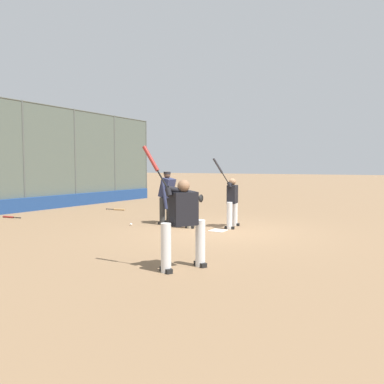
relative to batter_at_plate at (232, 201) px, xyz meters
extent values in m
plane|color=#846647|center=(0.72, -0.09, -0.80)|extent=(160.00, 160.00, 0.00)
cube|color=white|center=(0.72, -0.09, -0.79)|extent=(0.43, 0.43, 0.01)
cylinder|color=#515651|center=(-7.15, -8.86, 1.43)|extent=(0.08, 0.08, 4.45)
cylinder|color=#515651|center=(-4.53, -8.86, 1.43)|extent=(0.08, 0.08, 4.45)
cylinder|color=#515651|center=(-1.90, -8.86, 1.43)|extent=(0.08, 0.08, 4.45)
cylinder|color=#515651|center=(0.72, -8.86, 1.43)|extent=(0.08, 0.08, 4.45)
cube|color=#515B51|center=(0.72, -8.86, 1.43)|extent=(15.75, 0.01, 4.45)
cylinder|color=#515651|center=(0.72, -8.86, 3.62)|extent=(15.75, 0.06, 0.06)
cube|color=navy|center=(0.72, -8.76, -0.52)|extent=(15.44, 0.18, 0.56)
cube|color=slate|center=(0.09, -11.44, -0.74)|extent=(11.03, 3.05, 0.12)
cube|color=slate|center=(0.09, -10.34, -0.58)|extent=(11.03, 0.55, 0.44)
cube|color=#B7BABC|center=(0.09, -10.34, -0.32)|extent=(11.03, 0.24, 0.08)
cube|color=slate|center=(0.09, -10.89, -0.42)|extent=(11.03, 0.55, 0.76)
cube|color=#B7BABC|center=(0.09, -10.89, 0.00)|extent=(11.03, 0.24, 0.08)
cube|color=slate|center=(0.09, -11.44, -0.26)|extent=(11.03, 0.55, 1.08)
cube|color=#B7BABC|center=(0.09, -11.44, 0.32)|extent=(11.03, 0.24, 0.08)
cylinder|color=silver|center=(-0.33, -0.06, -0.40)|extent=(0.16, 0.16, 0.79)
cube|color=black|center=(-0.33, -0.06, -0.76)|extent=(0.16, 0.30, 0.08)
cylinder|color=silver|center=(0.31, 0.07, -0.40)|extent=(0.16, 0.16, 0.79)
cube|color=black|center=(0.31, 0.07, -0.76)|extent=(0.16, 0.30, 0.08)
cube|color=black|center=(-0.01, 0.00, 0.20)|extent=(0.46, 0.32, 0.54)
sphere|color=#936B4C|center=(-0.01, 0.00, 0.57)|extent=(0.20, 0.20, 0.20)
cylinder|color=black|center=(0.00, -0.02, 0.47)|extent=(0.56, 0.15, 0.20)
cylinder|color=black|center=(0.25, 0.03, 0.47)|extent=(0.14, 0.16, 0.15)
sphere|color=black|center=(0.26, 0.01, 0.53)|extent=(0.04, 0.04, 0.04)
cylinder|color=black|center=(0.33, -0.06, 0.68)|extent=(0.17, 0.17, 0.32)
cylinder|color=#28282D|center=(0.49, -0.22, 1.04)|extent=(0.27, 0.27, 0.45)
cylinder|color=gray|center=(0.38, -1.06, -0.64)|extent=(0.16, 0.16, 0.32)
cylinder|color=gray|center=(0.41, -1.27, -0.46)|extent=(0.27, 0.51, 0.25)
cube|color=black|center=(0.38, -1.06, -0.76)|extent=(0.14, 0.27, 0.08)
cylinder|color=gray|center=(0.80, -0.99, -0.64)|extent=(0.16, 0.16, 0.32)
cylinder|color=gray|center=(0.83, -1.20, -0.46)|extent=(0.27, 0.51, 0.25)
cube|color=black|center=(0.80, -0.99, -0.76)|extent=(0.14, 0.27, 0.08)
cube|color=black|center=(0.63, -1.28, -0.07)|extent=(0.52, 0.45, 0.58)
cube|color=#B21E1E|center=(0.60, -1.13, -0.07)|extent=(0.43, 0.21, 0.48)
sphere|color=beige|center=(0.63, -1.28, 0.29)|extent=(0.21, 0.21, 0.21)
sphere|color=#B21E1E|center=(0.63, -1.28, 0.33)|extent=(0.24, 0.24, 0.24)
cylinder|color=black|center=(0.42, -1.06, 0.11)|extent=(0.22, 0.57, 0.17)
ellipsoid|color=black|center=(0.47, -0.79, 0.07)|extent=(0.31, 0.15, 0.24)
cylinder|color=beige|center=(0.91, -1.23, -0.04)|extent=(0.15, 0.34, 0.46)
cylinder|color=#333333|center=(0.25, -2.10, -0.37)|extent=(0.18, 0.18, 0.85)
cube|color=black|center=(0.25, -2.10, -0.76)|extent=(0.12, 0.28, 0.08)
cylinder|color=#333333|center=(0.64, -2.09, -0.37)|extent=(0.18, 0.18, 0.85)
cube|color=black|center=(0.64, -2.09, -0.76)|extent=(0.12, 0.28, 0.08)
cube|color=#282D4C|center=(0.44, -2.04, 0.35)|extent=(0.48, 0.42, 0.65)
sphere|color=brown|center=(0.44, -2.04, 0.76)|extent=(0.21, 0.21, 0.21)
cylinder|color=black|center=(0.44, -2.04, 0.82)|extent=(0.22, 0.22, 0.07)
cylinder|color=#282D4C|center=(0.18, -1.99, 0.16)|extent=(0.14, 0.24, 0.90)
cylinder|color=#282D4C|center=(0.71, -1.96, 0.16)|extent=(0.15, 0.24, 0.90)
cylinder|color=silver|center=(4.27, 1.38, -0.37)|extent=(0.18, 0.18, 0.85)
cube|color=black|center=(4.27, 1.38, -0.76)|extent=(0.22, 0.30, 0.08)
cylinder|color=silver|center=(4.91, 1.07, -0.37)|extent=(0.18, 0.18, 0.85)
cube|color=black|center=(4.91, 1.07, -0.76)|extent=(0.22, 0.30, 0.08)
cube|color=black|center=(4.59, 1.23, 0.28)|extent=(0.53, 0.44, 0.58)
sphere|color=#936B4C|center=(4.59, 1.23, 0.68)|extent=(0.22, 0.22, 0.22)
cylinder|color=black|center=(4.58, 1.20, 0.58)|extent=(0.56, 0.39, 0.22)
cylinder|color=black|center=(4.83, 1.08, 0.58)|extent=(0.13, 0.16, 0.16)
sphere|color=black|center=(4.83, 1.05, 0.64)|extent=(0.04, 0.04, 0.04)
cylinder|color=black|center=(4.84, 0.96, 0.79)|extent=(0.06, 0.22, 0.32)
cylinder|color=maroon|center=(4.87, 0.73, 1.15)|extent=(0.11, 0.33, 0.45)
sphere|color=black|center=(2.14, -7.10, -0.76)|extent=(0.04, 0.04, 0.04)
cylinder|color=black|center=(2.16, -7.27, -0.76)|extent=(0.08, 0.34, 0.03)
cylinder|color=maroon|center=(2.22, -7.67, -0.76)|extent=(0.13, 0.48, 0.07)
sphere|color=black|center=(-1.43, -6.47, -0.76)|extent=(0.04, 0.04, 0.04)
cylinder|color=black|center=(-1.46, -6.30, -0.76)|extent=(0.10, 0.36, 0.03)
cylinder|color=tan|center=(-1.55, -5.88, -0.76)|extent=(0.17, 0.50, 0.07)
ellipsoid|color=brown|center=(-2.87, -3.31, -0.74)|extent=(0.29, 0.19, 0.11)
ellipsoid|color=brown|center=(-2.78, -3.23, -0.75)|extent=(0.11, 0.08, 0.08)
sphere|color=white|center=(1.30, -2.80, -0.76)|extent=(0.07, 0.07, 0.07)
camera|label=1|loc=(10.06, 4.73, 1.01)|focal=35.00mm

